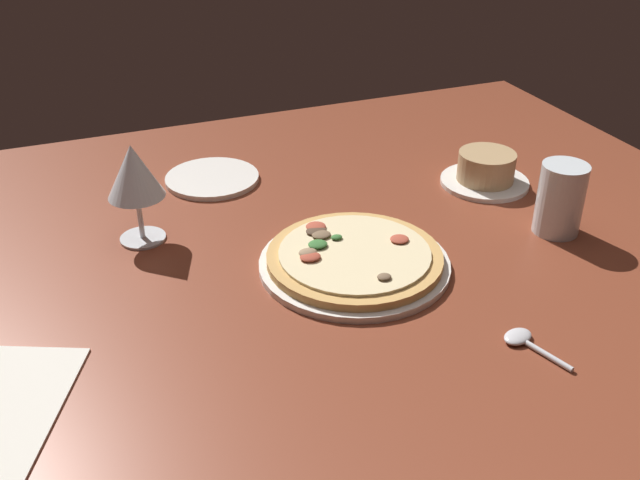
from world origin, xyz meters
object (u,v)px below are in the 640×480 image
at_px(pizza_main, 354,260).
at_px(paper_menu, 5,407).
at_px(wine_glass_far, 134,174).
at_px(ramekin_on_saucer, 486,171).
at_px(water_glass, 560,203).
at_px(side_plate, 212,178).
at_px(spoon, 524,341).

bearing_deg(pizza_main, paper_menu, -165.51).
bearing_deg(paper_menu, wine_glass_far, 81.08).
relative_size(ramekin_on_saucer, water_glass, 1.37).
relative_size(side_plate, spoon, 1.72).
xyz_separation_m(water_glass, paper_menu, (-0.80, -0.10, -0.05)).
distance_m(pizza_main, wine_glass_far, 0.34).
distance_m(pizza_main, side_plate, 0.37).
height_order(pizza_main, ramekin_on_saucer, ramekin_on_saucer).
relative_size(wine_glass_far, paper_menu, 0.75).
bearing_deg(wine_glass_far, pizza_main, -35.79).
relative_size(water_glass, side_plate, 0.68).
bearing_deg(wine_glass_far, water_glass, -19.50).
xyz_separation_m(pizza_main, spoon, (0.12, -0.24, -0.01)).
bearing_deg(pizza_main, side_plate, 108.18).
distance_m(pizza_main, spoon, 0.26).
xyz_separation_m(wine_glass_far, water_glass, (0.59, -0.21, -0.06)).
relative_size(pizza_main, paper_menu, 1.33).
distance_m(water_glass, paper_menu, 0.80).
distance_m(pizza_main, paper_menu, 0.48).
relative_size(pizza_main, ramekin_on_saucer, 1.78).
relative_size(pizza_main, spoon, 2.85).
bearing_deg(paper_menu, side_plate, 77.48).
height_order(ramekin_on_saucer, water_glass, water_glass).
bearing_deg(pizza_main, ramekin_on_saucer, 26.82).
xyz_separation_m(wine_glass_far, spoon, (0.38, -0.43, -0.10)).
relative_size(pizza_main, water_glass, 2.44).
height_order(ramekin_on_saucer, side_plate, ramekin_on_saucer).
relative_size(water_glass, paper_menu, 0.55).
distance_m(ramekin_on_saucer, water_glass, 0.18).
distance_m(ramekin_on_saucer, side_plate, 0.47).
xyz_separation_m(pizza_main, paper_menu, (-0.47, -0.12, -0.01)).
relative_size(ramekin_on_saucer, spoon, 1.60).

